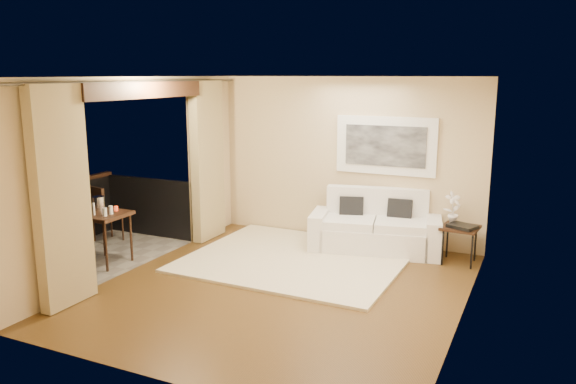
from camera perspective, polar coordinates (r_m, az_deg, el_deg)
The scene contains 18 objects.
floor at distance 7.42m, azimuth -0.61°, elevation -9.72°, with size 5.00×5.00×0.00m, color brown.
room_shell at distance 8.06m, azimuth -14.66°, elevation 9.99°, with size 5.00×6.40×5.00m.
balcony at distance 9.21m, azimuth -19.57°, elevation -4.94°, with size 1.81×2.60×1.17m.
curtains at distance 8.16m, azimuth -14.12°, elevation 1.67°, with size 0.16×4.80×2.64m.
artwork at distance 9.06m, azimuth 9.88°, elevation 4.65°, with size 1.62×0.07×0.92m.
rug at distance 8.47m, azimuth 0.84°, elevation -6.80°, with size 3.11×2.71×0.04m, color beige.
sofa at distance 8.96m, azimuth 8.86°, elevation -3.75°, with size 2.13×1.25×0.96m.
side_table at distance 8.59m, azimuth 17.09°, elevation -3.75°, with size 0.55×0.55×0.56m.
tray at distance 8.49m, azimuth 17.30°, elevation -3.35°, with size 0.38×0.28×0.05m, color black.
orchid at distance 8.64m, azimuth 16.42°, elevation -1.56°, with size 0.25×0.17×0.48m, color white.
bistro_table at distance 8.58m, azimuth -18.25°, elevation -2.58°, with size 0.65×0.65×0.76m.
balcony_chair_far at distance 9.71m, azimuth -18.37°, elevation -1.75°, with size 0.50×0.50×0.94m.
balcony_chair_near at distance 8.95m, azimuth -22.00°, elevation -3.08°, with size 0.45×0.46×0.96m.
ice_bucket at distance 8.77m, azimuth -18.67°, elevation -1.08°, with size 0.18×0.18×0.20m, color white.
candle at distance 8.63m, azimuth -17.07°, elevation -1.61°, with size 0.06×0.06×0.07m, color red.
vase at distance 8.45m, azimuth -19.13°, elevation -1.64°, with size 0.04×0.04×0.18m, color silver.
glass_a at distance 8.35m, azimuth -18.12°, elevation -1.94°, with size 0.06×0.06×0.12m, color white.
glass_b at distance 8.45m, azimuth -17.56°, elevation -1.74°, with size 0.06×0.06×0.12m, color white.
Camera 1 is at (2.99, -6.22, 2.73)m, focal length 35.00 mm.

